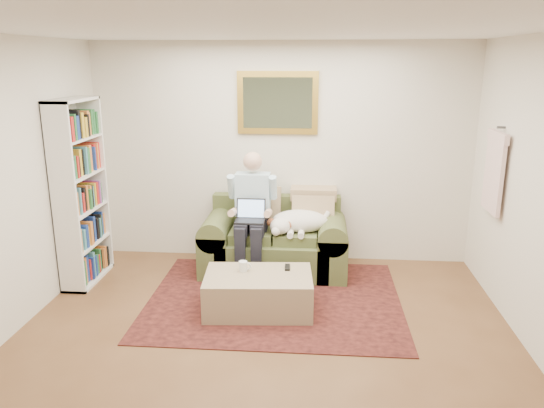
# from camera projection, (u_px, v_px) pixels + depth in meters

# --- Properties ---
(room_shell) EXTENTS (4.51, 5.00, 2.61)m
(room_shell) POSITION_uv_depth(u_px,v_px,m) (262.00, 200.00, 4.25)
(room_shell) COLOR brown
(room_shell) RESTS_ON ground
(rug) EXTENTS (2.57, 2.06, 0.01)m
(rug) POSITION_uv_depth(u_px,v_px,m) (274.00, 299.00, 5.45)
(rug) COLOR black
(rug) RESTS_ON room_shell
(sofa) EXTENTS (1.65, 0.84, 0.99)m
(sofa) POSITION_uv_depth(u_px,v_px,m) (274.00, 247.00, 6.15)
(sofa) COLOR #4F562D
(sofa) RESTS_ON room_shell
(seated_man) EXTENTS (0.54, 0.78, 1.39)m
(seated_man) POSITION_uv_depth(u_px,v_px,m) (251.00, 216.00, 5.91)
(seated_man) COLOR #8CC3D8
(seated_man) RESTS_ON sofa
(laptop) EXTENTS (0.32, 0.25, 0.23)m
(laptop) POSITION_uv_depth(u_px,v_px,m) (250.00, 215.00, 5.84)
(laptop) COLOR black
(laptop) RESTS_ON seated_man
(sleeping_dog) EXTENTS (0.68, 0.43, 0.25)m
(sleeping_dog) POSITION_uv_depth(u_px,v_px,m) (300.00, 221.00, 5.95)
(sleeping_dog) COLOR white
(sleeping_dog) RESTS_ON sofa
(ottoman) EXTENTS (1.08, 0.74, 0.38)m
(ottoman) POSITION_uv_depth(u_px,v_px,m) (258.00, 293.00, 5.17)
(ottoman) COLOR tan
(ottoman) RESTS_ON room_shell
(coffee_mug) EXTENTS (0.08, 0.08, 0.10)m
(coffee_mug) POSITION_uv_depth(u_px,v_px,m) (243.00, 266.00, 5.20)
(coffee_mug) COLOR white
(coffee_mug) RESTS_ON ottoman
(tv_remote) EXTENTS (0.06, 0.15, 0.02)m
(tv_remote) POSITION_uv_depth(u_px,v_px,m) (287.00, 267.00, 5.28)
(tv_remote) COLOR black
(tv_remote) RESTS_ON ottoman
(bookshelf) EXTENTS (0.28, 0.80, 2.00)m
(bookshelf) POSITION_uv_depth(u_px,v_px,m) (80.00, 193.00, 5.70)
(bookshelf) COLOR white
(bookshelf) RESTS_ON room_shell
(wall_mirror) EXTENTS (0.94, 0.04, 0.72)m
(wall_mirror) POSITION_uv_depth(u_px,v_px,m) (278.00, 103.00, 6.13)
(wall_mirror) COLOR gold
(wall_mirror) RESTS_ON room_shell
(hanging_shirt) EXTENTS (0.06, 0.52, 0.90)m
(hanging_shirt) POSITION_uv_depth(u_px,v_px,m) (495.00, 168.00, 5.25)
(hanging_shirt) COLOR #F9CFCD
(hanging_shirt) RESTS_ON room_shell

